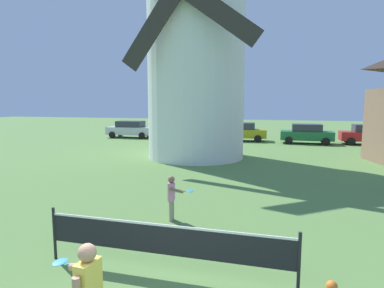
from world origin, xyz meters
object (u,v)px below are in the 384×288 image
(tennis_net, at_px, (164,240))
(parked_car_cream, at_px, (187,130))
(player_far, at_px, (172,195))
(parked_car_silver, at_px, (131,129))
(parked_car_green, at_px, (307,134))
(windmill, at_px, (196,45))
(parked_car_red, at_px, (370,134))
(stray_ball, at_px, (332,286))
(parked_car_mustard, at_px, (240,131))

(tennis_net, bearing_deg, parked_car_cream, 105.01)
(player_far, relative_size, parked_car_silver, 0.29)
(parked_car_green, bearing_deg, parked_car_silver, 178.49)
(windmill, bearing_deg, parked_car_red, 38.40)
(stray_ball, relative_size, parked_car_cream, 0.05)
(windmill, height_order, player_far, windmill)
(parked_car_silver, height_order, parked_car_cream, same)
(stray_ball, relative_size, parked_car_mustard, 0.04)
(windmill, xyz_separation_m, parked_car_cream, (-3.26, 9.44, -5.71))
(parked_car_mustard, distance_m, parked_car_green, 5.39)
(parked_car_silver, relative_size, parked_car_green, 1.09)
(parked_car_cream, relative_size, parked_car_red, 0.99)
(tennis_net, bearing_deg, parked_car_red, 68.29)
(parked_car_mustard, bearing_deg, stray_ball, -79.16)
(windmill, bearing_deg, parked_car_cream, 109.05)
(player_far, relative_size, parked_car_mustard, 0.28)
(stray_ball, xyz_separation_m, parked_car_red, (5.87, 21.98, 0.71))
(stray_ball, relative_size, parked_car_silver, 0.05)
(parked_car_mustard, height_order, parked_car_red, same)
(windmill, height_order, parked_car_mustard, windmill)
(player_far, distance_m, parked_car_mustard, 19.46)
(parked_car_cream, bearing_deg, parked_car_mustard, -3.39)
(parked_car_red, bearing_deg, windmill, -141.60)
(windmill, relative_size, parked_car_cream, 2.98)
(parked_car_red, bearing_deg, parked_car_silver, -179.61)
(parked_car_green, bearing_deg, parked_car_mustard, 174.62)
(tennis_net, bearing_deg, parked_car_mustard, 93.17)
(tennis_net, xyz_separation_m, stray_ball, (2.97, 0.24, -0.58))
(stray_ball, height_order, parked_car_green, parked_car_green)
(parked_car_red, bearing_deg, player_far, -116.22)
(parked_car_silver, height_order, parked_car_green, same)
(parked_car_mustard, bearing_deg, parked_car_red, 0.25)
(player_far, height_order, parked_car_green, parked_car_green)
(parked_car_silver, xyz_separation_m, parked_car_red, (20.31, 0.14, -0.00))
(tennis_net, height_order, parked_car_mustard, parked_car_mustard)
(player_far, relative_size, parked_car_cream, 0.29)
(parked_car_green, xyz_separation_m, parked_car_red, (4.71, 0.55, 0.00))
(parked_car_silver, bearing_deg, player_far, -61.06)
(player_far, height_order, stray_ball, player_far)
(parked_car_silver, bearing_deg, stray_ball, -56.54)
(player_far, distance_m, parked_car_silver, 22.12)
(tennis_net, bearing_deg, stray_ball, 4.54)
(tennis_net, xyz_separation_m, parked_car_mustard, (-1.23, 22.17, 0.13))
(parked_car_cream, xyz_separation_m, parked_car_mustard, (4.79, -0.28, 0.00))
(parked_car_green, bearing_deg, parked_car_red, 6.65)
(windmill, bearing_deg, player_far, -78.98)
(windmill, height_order, tennis_net, windmill)
(parked_car_cream, relative_size, parked_car_mustard, 0.94)
(tennis_net, height_order, parked_car_silver, parked_car_silver)
(player_far, bearing_deg, parked_car_silver, 118.94)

